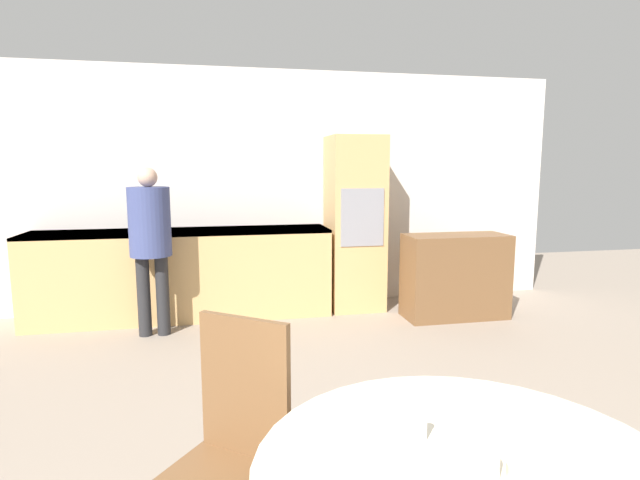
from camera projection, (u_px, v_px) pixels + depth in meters
The scene contains 9 objects.
wall_back at pixel (272, 190), 5.55m from camera, with size 6.65×0.05×2.60m.
kitchen_counter at pixel (183, 273), 5.14m from camera, with size 3.01×0.60×0.91m.
oven_unit at pixel (355, 223), 5.45m from camera, with size 0.57×0.59×1.88m.
sideboard at pixel (455, 276), 5.15m from camera, with size 1.05×0.45×0.87m.
chair_far_left at pixel (232, 442), 1.81m from camera, with size 0.56×0.56×1.00m.
person_standing at pixel (150, 234), 4.51m from camera, with size 0.37×0.37×1.55m.
cup at pixel (485, 465), 1.28m from camera, with size 0.07×0.07×0.08m.
bowl_near at pixel (535, 474), 1.27m from camera, with size 0.14×0.14×0.04m.
salt_shaker at pixel (422, 426), 1.46m from camera, with size 0.03×0.03×0.09m.
Camera 1 is at (-0.61, 0.01, 1.54)m, focal length 28.00 mm.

